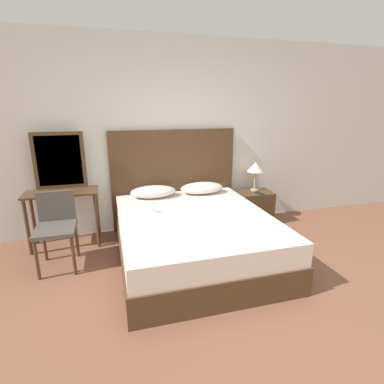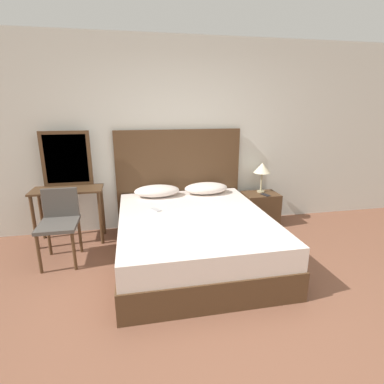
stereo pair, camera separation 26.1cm
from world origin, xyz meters
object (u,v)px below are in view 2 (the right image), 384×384
Objects in this scene: vanity_desk at (68,200)px; phone_on_bed at (156,210)px; bed at (194,237)px; table_lamp at (262,169)px; chair at (59,220)px; phone_on_nightstand at (266,195)px; nightstand at (260,209)px.

phone_on_bed is at bearing -26.18° from vanity_desk.
bed is 2.36× the size of vanity_desk.
bed is 4.64× the size of table_lamp.
bed is at bearing -10.75° from chair.
phone_on_nightstand is 0.19× the size of chair.
table_lamp is at bearing 12.56° from chair.
chair is at bearing 178.14° from phone_on_bed.
nightstand is 1.15× the size of table_lamp.
phone_on_bed is 0.18× the size of vanity_desk.
bed is 4.05× the size of nightstand.
bed is at bearing -149.22° from phone_on_nightstand.
phone_on_nightstand is at bearing -73.32° from nightstand.
nightstand is at bearing 11.16° from chair.
phone_on_bed reaches higher than bed.
table_lamp is at bearing 21.53° from phone_on_bed.
bed is 0.57m from phone_on_bed.
nightstand is 0.58× the size of vanity_desk.
table_lamp is 0.51× the size of vanity_desk.
nightstand is at bearing 106.68° from phone_on_nightstand.
vanity_desk is (-1.52, 0.80, 0.31)m from bed.
phone_on_nightstand is at bearing 9.13° from chair.
chair is at bearing -167.44° from table_lamp.
table_lamp reaches higher than chair.
table_lamp is 2.78m from vanity_desk.
phone_on_nightstand is at bearing 30.78° from bed.
phone_on_bed is at bearing -163.81° from phone_on_nightstand.
nightstand is at bearing 0.79° from vanity_desk.
bed reaches higher than phone_on_nightstand.
nightstand is at bearing -109.69° from table_lamp.
vanity_desk reaches higher than bed.
phone_on_nightstand is 2.82m from chair.
phone_on_bed reaches higher than phone_on_nightstand.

